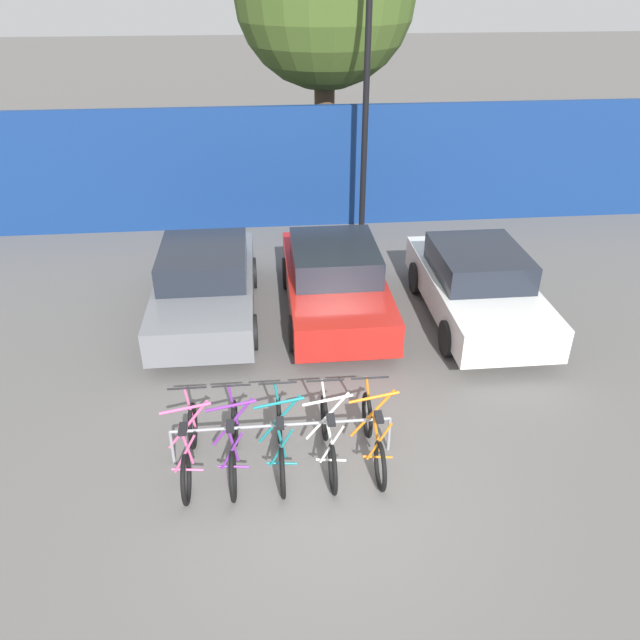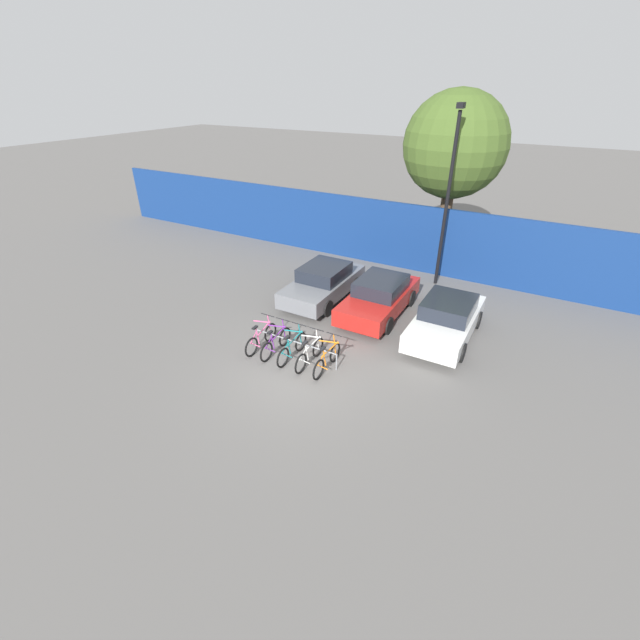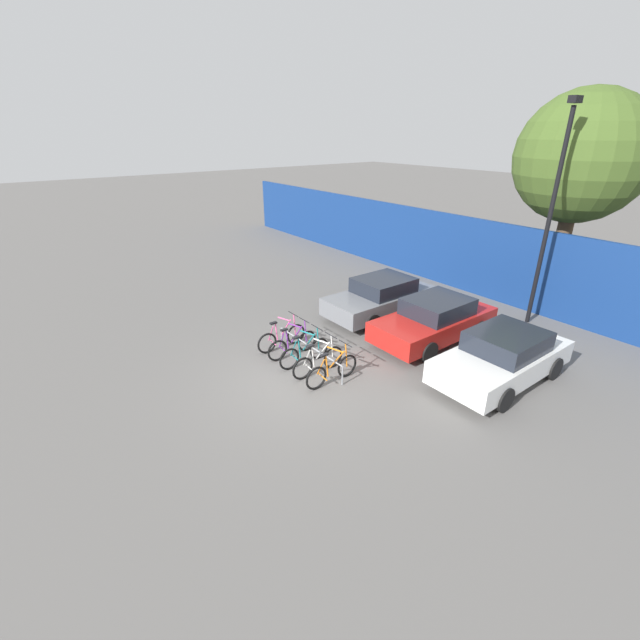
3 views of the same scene
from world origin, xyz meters
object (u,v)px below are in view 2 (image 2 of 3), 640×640
at_px(bicycle_orange, 327,359).
at_px(bicycle_teal, 292,348).
at_px(bicycle_pink, 261,338).
at_px(car_red, 379,297).
at_px(car_white, 446,319).
at_px(bike_rack, 295,344).
at_px(bicycle_purple, 276,343).
at_px(tree_behind_hoarding, 455,146).
at_px(lamp_post, 448,193).
at_px(bicycle_white, 310,354).
at_px(car_grey, 323,283).

bearing_deg(bicycle_orange, bicycle_teal, -179.85).
bearing_deg(bicycle_pink, car_red, 58.14).
bearing_deg(car_white, bike_rack, -137.09).
distance_m(bicycle_purple, tree_behind_hoarding, 12.06).
bearing_deg(car_white, lamp_post, 109.77).
bearing_deg(bicycle_teal, lamp_post, 70.74).
height_order(bicycle_white, car_grey, car_grey).
bearing_deg(bicycle_orange, tree_behind_hoarding, 87.88).
relative_size(bicycle_white, tree_behind_hoarding, 0.23).
xyz_separation_m(bike_rack, bicycle_orange, (1.24, -0.15, -0.10)).
bearing_deg(bicycle_purple, car_white, 39.18).
distance_m(bicycle_purple, lamp_post, 9.21).
relative_size(bicycle_purple, car_grey, 0.41).
bearing_deg(car_white, car_red, 170.02).
relative_size(bicycle_teal, bicycle_orange, 1.00).
bearing_deg(bicycle_white, bicycle_purple, 179.31).
distance_m(car_grey, car_red, 2.46).
height_order(bike_rack, bicycle_purple, bicycle_purple).
relative_size(car_red, car_white, 1.02).
relative_size(bicycle_white, car_grey, 0.41).
bearing_deg(car_grey, car_red, -1.85).
height_order(bicycle_pink, car_white, car_white).
distance_m(bicycle_pink, bicycle_purple, 0.59).
relative_size(bicycle_purple, car_red, 0.40).
distance_m(bike_rack, bicycle_orange, 1.25).
height_order(bicycle_orange, tree_behind_hoarding, tree_behind_hoarding).
xyz_separation_m(bicycle_pink, car_red, (2.43, 4.19, 0.31)).
bearing_deg(tree_behind_hoarding, car_white, -72.85).
distance_m(bicycle_white, lamp_post, 8.89).
distance_m(car_grey, car_white, 5.14).
bearing_deg(bicycle_white, car_white, 48.42).
bearing_deg(bicycle_purple, lamp_post, 69.16).
relative_size(bicycle_orange, car_grey, 0.41).
bearing_deg(bike_rack, lamp_post, 73.52).
xyz_separation_m(car_grey, car_red, (2.46, -0.08, 0.00)).
relative_size(bicycle_teal, car_white, 0.41).
height_order(bicycle_purple, bicycle_orange, same).
xyz_separation_m(car_red, car_white, (2.65, -0.47, -0.00)).
distance_m(bicycle_purple, car_grey, 4.32).
height_order(bicycle_purple, tree_behind_hoarding, tree_behind_hoarding).
height_order(car_grey, lamp_post, lamp_post).
bearing_deg(car_red, tree_behind_hoarding, 85.88).
xyz_separation_m(bicycle_purple, car_red, (1.84, 4.19, 0.31)).
height_order(bicycle_pink, tree_behind_hoarding, tree_behind_hoarding).
bearing_deg(bicycle_orange, bicycle_purple, -179.85).
distance_m(bicycle_orange, tree_behind_hoarding, 11.84).
bearing_deg(bicycle_pink, bicycle_teal, -1.74).
height_order(car_red, car_white, same).
relative_size(car_red, tree_behind_hoarding, 0.56).
distance_m(bicycle_orange, lamp_post, 8.79).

